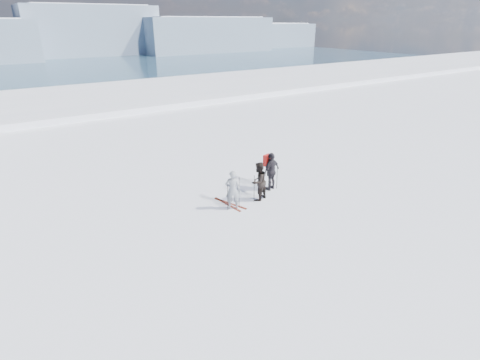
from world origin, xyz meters
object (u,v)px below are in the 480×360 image
object	(u,v)px
skier_dark	(258,181)
skis_loose	(229,204)
skier_grey	(233,190)
skier_pack	(271,171)

from	to	relation	value
skier_dark	skis_loose	size ratio (longest dim) A/B	1.01
skier_grey	skier_dark	size ratio (longest dim) A/B	0.98
skier_dark	skier_pack	world-z (taller)	skier_pack
skier_grey	skis_loose	bearing A→B (deg)	-69.51
skier_pack	skis_loose	world-z (taller)	skier_pack
skier_pack	skier_grey	bearing A→B (deg)	0.06
skier_grey	skis_loose	xyz separation A→B (m)	(0.06, 0.40, -0.82)
skier_grey	skier_dark	distance (m)	1.37
skier_grey	skier_pack	distance (m)	2.57
skier_dark	skier_pack	size ratio (longest dim) A/B	0.96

